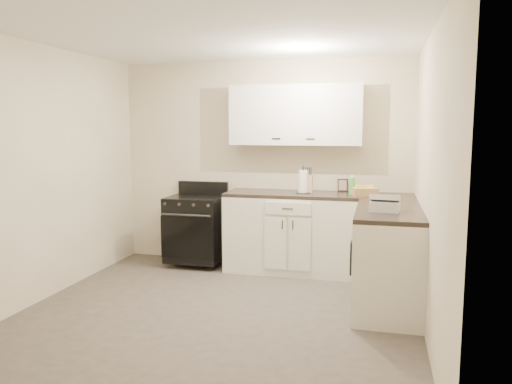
% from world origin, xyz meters
% --- Properties ---
extents(floor, '(3.60, 3.60, 0.00)m').
position_xyz_m(floor, '(0.00, 0.00, 0.00)').
color(floor, '#473F38').
rests_on(floor, ground).
extents(ceiling, '(3.60, 3.60, 0.00)m').
position_xyz_m(ceiling, '(0.00, 0.00, 2.50)').
color(ceiling, white).
rests_on(ceiling, wall_back).
extents(wall_back, '(3.60, 0.00, 3.60)m').
position_xyz_m(wall_back, '(0.00, 1.80, 1.25)').
color(wall_back, beige).
rests_on(wall_back, ground).
extents(wall_right, '(0.00, 3.60, 3.60)m').
position_xyz_m(wall_right, '(1.80, 0.00, 1.25)').
color(wall_right, beige).
rests_on(wall_right, ground).
extents(wall_left, '(0.00, 3.60, 3.60)m').
position_xyz_m(wall_left, '(-1.80, 0.00, 1.25)').
color(wall_left, beige).
rests_on(wall_left, ground).
extents(wall_front, '(3.60, 0.00, 3.60)m').
position_xyz_m(wall_front, '(0.00, -1.80, 1.25)').
color(wall_front, beige).
rests_on(wall_front, ground).
extents(base_cabinets_back, '(1.55, 0.60, 0.90)m').
position_xyz_m(base_cabinets_back, '(0.43, 1.50, 0.45)').
color(base_cabinets_back, silver).
rests_on(base_cabinets_back, floor).
extents(base_cabinets_right, '(0.60, 1.90, 0.90)m').
position_xyz_m(base_cabinets_right, '(1.50, 0.85, 0.45)').
color(base_cabinets_right, silver).
rests_on(base_cabinets_right, floor).
extents(countertop_back, '(1.55, 0.60, 0.04)m').
position_xyz_m(countertop_back, '(0.43, 1.50, 0.92)').
color(countertop_back, black).
rests_on(countertop_back, base_cabinets_back).
extents(countertop_right, '(0.60, 1.90, 0.04)m').
position_xyz_m(countertop_right, '(1.50, 0.85, 0.92)').
color(countertop_right, black).
rests_on(countertop_right, base_cabinets_right).
extents(upper_cabinets, '(1.55, 0.30, 0.70)m').
position_xyz_m(upper_cabinets, '(0.43, 1.65, 1.84)').
color(upper_cabinets, silver).
rests_on(upper_cabinets, wall_back).
extents(stove, '(0.65, 0.56, 0.79)m').
position_xyz_m(stove, '(-0.78, 1.48, 0.46)').
color(stove, black).
rests_on(stove, floor).
extents(knife_block, '(0.10, 0.09, 0.21)m').
position_xyz_m(knife_block, '(0.60, 1.54, 1.04)').
color(knife_block, tan).
rests_on(knife_block, countertop_back).
extents(paper_towel, '(0.14, 0.14, 0.27)m').
position_xyz_m(paper_towel, '(0.55, 1.49, 1.07)').
color(paper_towel, white).
rests_on(paper_towel, countertop_back).
extents(soap_bottle, '(0.07, 0.07, 0.19)m').
position_xyz_m(soap_bottle, '(1.10, 1.48, 1.04)').
color(soap_bottle, green).
rests_on(soap_bottle, countertop_back).
extents(picture_frame, '(0.13, 0.07, 0.15)m').
position_xyz_m(picture_frame, '(0.98, 1.76, 1.02)').
color(picture_frame, black).
rests_on(picture_frame, countertop_back).
extents(wicker_basket, '(0.31, 0.25, 0.09)m').
position_xyz_m(wicker_basket, '(1.25, 1.42, 0.99)').
color(wicker_basket, tan).
rests_on(wicker_basket, countertop_right).
extents(countertop_grill, '(0.28, 0.26, 0.09)m').
position_xyz_m(countertop_grill, '(1.46, 0.41, 0.99)').
color(countertop_grill, silver).
rests_on(countertop_grill, countertop_right).
extents(oven_mitt_near, '(0.02, 0.17, 0.30)m').
position_xyz_m(oven_mitt_near, '(1.18, 0.32, 0.51)').
color(oven_mitt_near, black).
rests_on(oven_mitt_near, base_cabinets_right).
extents(oven_mitt_far, '(0.02, 0.17, 0.29)m').
position_xyz_m(oven_mitt_far, '(1.18, 0.66, 0.49)').
color(oven_mitt_far, black).
rests_on(oven_mitt_far, base_cabinets_right).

